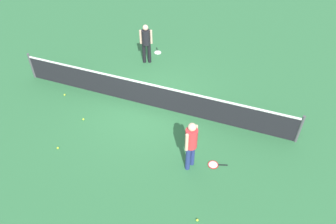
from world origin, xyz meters
The scene contains 10 objects.
ground_plane centered at (0.00, 0.00, 0.00)m, with size 40.00×40.00×0.00m, color #2D6B3D.
court_net centered at (0.00, 0.00, 0.50)m, with size 10.09×0.09×1.07m.
player_near_side centered at (2.16, -2.14, 1.01)m, with size 0.43×0.52×1.70m.
player_far_side centered at (-1.26, 2.60, 1.01)m, with size 0.52×0.44×1.70m.
tennis_racket_near_player centered at (2.83, -1.85, 0.01)m, with size 0.61×0.40×0.03m.
tennis_racket_far_player centered at (-1.13, 3.48, 0.01)m, with size 0.43×0.59×0.03m.
tennis_ball_near_player centered at (-1.83, -1.51, 0.03)m, with size 0.07×0.07×0.07m, color #C6E033.
tennis_ball_by_net centered at (-1.86, -2.93, 0.03)m, with size 0.07×0.07×0.07m, color #C6E033.
tennis_ball_midcourt centered at (2.89, -3.76, 0.03)m, with size 0.07×0.07×0.07m, color #C6E033.
tennis_ball_baseline centered at (-3.21, -0.59, 0.03)m, with size 0.07×0.07×0.07m, color #C6E033.
Camera 1 is at (3.74, -8.07, 7.47)m, focal length 34.58 mm.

